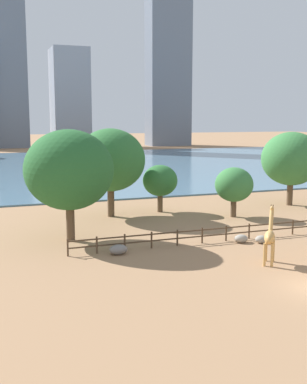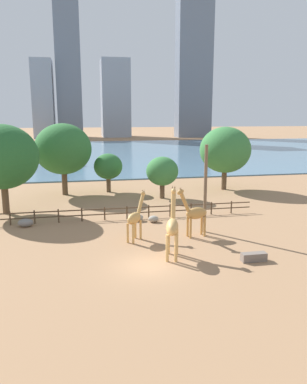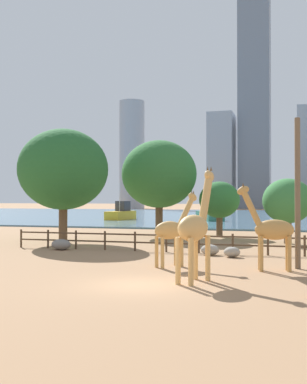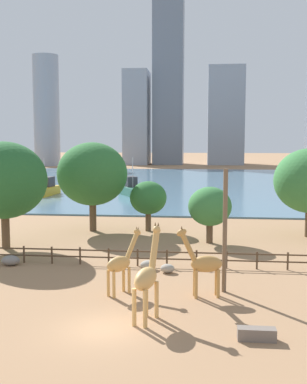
# 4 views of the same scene
# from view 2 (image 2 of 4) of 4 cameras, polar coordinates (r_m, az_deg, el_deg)

# --- Properties ---
(ground_plane) EXTENTS (400.00, 400.00, 0.00)m
(ground_plane) POSITION_cam_2_polar(r_m,az_deg,el_deg) (104.01, -8.86, 6.02)
(ground_plane) COLOR #9E7551
(harbor_water) EXTENTS (180.00, 86.00, 0.20)m
(harbor_water) POSITION_cam_2_polar(r_m,az_deg,el_deg) (101.02, -8.79, 5.92)
(harbor_water) COLOR slate
(harbor_water) RESTS_ON ground
(giraffe_tall) EXTENTS (2.12, 2.55, 3.99)m
(giraffe_tall) POSITION_cam_2_polar(r_m,az_deg,el_deg) (30.35, -2.82, -3.94)
(giraffe_tall) COLOR tan
(giraffe_tall) RESTS_ON ground
(giraffe_companion) EXTENTS (1.45, 3.05, 5.00)m
(giraffe_companion) POSITION_cam_2_polar(r_m,az_deg,el_deg) (26.75, 2.90, -5.20)
(giraffe_companion) COLOR tan
(giraffe_companion) RESTS_ON ground
(giraffe_young) EXTENTS (2.87, 1.10, 4.32)m
(giraffe_young) POSITION_cam_2_polar(r_m,az_deg,el_deg) (31.39, 6.30, -3.23)
(giraffe_young) COLOR #C18C47
(giraffe_young) RESTS_ON ground
(utility_pole) EXTENTS (0.28, 0.28, 7.63)m
(utility_pole) POSITION_cam_2_polar(r_m,az_deg,el_deg) (32.41, 7.90, 0.44)
(utility_pole) COLOR brown
(utility_pole) RESTS_ON ground
(boulder_near_fence) EXTENTS (1.39, 1.00, 0.75)m
(boulder_near_fence) POSITION_cam_2_polar(r_m,az_deg,el_deg) (36.32, -18.93, -4.45)
(boulder_near_fence) COLOR gray
(boulder_near_fence) RESTS_ON ground
(boulder_by_pole) EXTENTS (0.99, 0.84, 0.63)m
(boulder_by_pole) POSITION_cam_2_polar(r_m,az_deg,el_deg) (35.84, -0.00, -4.11)
(boulder_by_pole) COLOR gray
(boulder_by_pole) RESTS_ON ground
(boulder_small) EXTENTS (1.14, 0.89, 0.67)m
(boulder_small) POSITION_cam_2_polar(r_m,az_deg,el_deg) (36.25, -2.48, -3.91)
(boulder_small) COLOR gray
(boulder_small) RESTS_ON ground
(feeding_trough) EXTENTS (1.80, 0.60, 0.60)m
(feeding_trough) POSITION_cam_2_polar(r_m,az_deg,el_deg) (27.53, 15.03, -9.55)
(feeding_trough) COLOR #72665B
(feeding_trough) RESTS_ON ground
(enclosure_fence) EXTENTS (26.12, 0.14, 1.30)m
(enclosure_fence) POSITION_cam_2_polar(r_m,az_deg,el_deg) (36.84, -4.88, -2.99)
(enclosure_fence) COLOR #4C3826
(enclosure_fence) RESTS_ON ground
(tree_left_large) EXTENTS (7.10, 7.10, 9.04)m
(tree_left_large) POSITION_cam_2_polar(r_m,az_deg,el_deg) (48.59, -13.61, 6.37)
(tree_left_large) COLOR brown
(tree_left_large) RESTS_ON ground
(tree_center_broad) EXTENTS (7.30, 7.30, 9.19)m
(tree_center_broad) POSITION_cam_2_polar(r_m,az_deg,el_deg) (40.90, -22.09, 4.97)
(tree_center_broad) COLOR brown
(tree_center_broad) RESTS_ON ground
(tree_right_tall) EXTENTS (3.91, 3.91, 5.11)m
(tree_right_tall) POSITION_cam_2_polar(r_m,az_deg,el_deg) (45.45, 1.34, 3.16)
(tree_right_tall) COLOR brown
(tree_right_tall) RESTS_ON ground
(tree_left_small) EXTENTS (3.74, 3.74, 5.11)m
(tree_left_small) POSITION_cam_2_polar(r_m,az_deg,el_deg) (49.52, -6.93, 3.86)
(tree_left_small) COLOR brown
(tree_left_small) RESTS_ON ground
(tree_right_small) EXTENTS (6.85, 6.85, 8.51)m
(tree_right_small) POSITION_cam_2_polar(r_m,az_deg,el_deg) (51.57, 10.87, 6.30)
(tree_right_small) COLOR brown
(tree_right_small) RESTS_ON ground
(boat_sailboat) EXTENTS (5.35, 7.23, 6.17)m
(boat_sailboat) POSITION_cam_2_polar(r_m,az_deg,el_deg) (77.87, -12.88, 4.90)
(boat_sailboat) COLOR #337259
(boat_sailboat) RESTS_ON harbor_water
(skyline_tower_needle) EXTENTS (10.54, 11.59, 74.34)m
(skyline_tower_needle) POSITION_cam_2_polar(r_m,az_deg,el_deg) (175.74, -12.96, 20.32)
(skyline_tower_needle) COLOR slate
(skyline_tower_needle) RESTS_ON ground
(skyline_tower_glass) EXTENTS (15.14, 8.37, 92.39)m
(skyline_tower_glass) POSITION_cam_2_polar(r_m,az_deg,el_deg) (176.97, 6.28, 23.44)
(skyline_tower_glass) COLOR slate
(skyline_tower_glass) RESTS_ON ground
(skyline_block_left) EXTENTS (12.53, 14.46, 34.18)m
(skyline_block_left) POSITION_cam_2_polar(r_m,az_deg,el_deg) (176.13, -5.84, 13.95)
(skyline_block_left) COLOR #939EAD
(skyline_block_left) RESTS_ON ground
(skyline_block_right) EXTENTS (8.54, 13.59, 32.83)m
(skyline_block_right) POSITION_cam_2_polar(r_m,az_deg,el_deg) (172.33, -16.43, 13.37)
(skyline_block_right) COLOR #939EAD
(skyline_block_right) RESTS_ON ground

